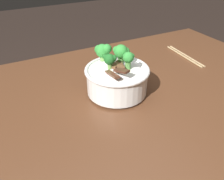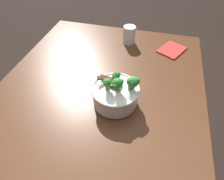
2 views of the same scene
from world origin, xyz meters
TOP-DOWN VIEW (x-y plane):
  - dining_table at (0.00, 0.00)m, footprint 1.37×0.99m
  - rice_bowl at (-0.00, 0.10)m, footprint 0.21×0.21m
  - chopsticks_pair at (0.40, 0.21)m, footprint 0.04×0.23m

SIDE VIEW (x-z plane):
  - dining_table at x=0.00m, z-range 0.30..1.13m
  - chopsticks_pair at x=0.40m, z-range 0.83..0.84m
  - rice_bowl at x=0.00m, z-range 0.81..0.98m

